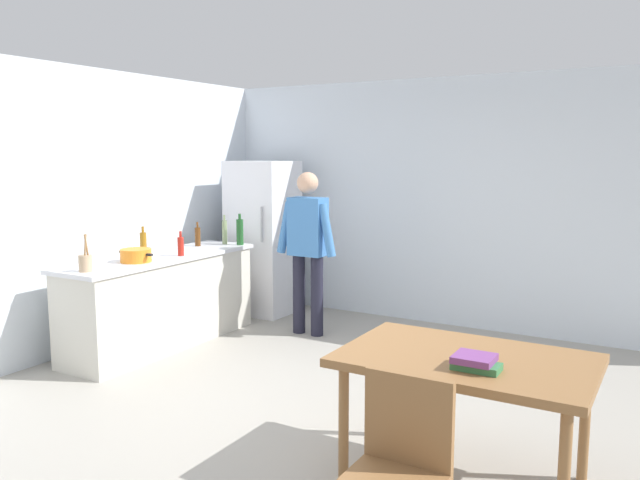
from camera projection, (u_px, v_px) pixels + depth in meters
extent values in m
plane|color=#9E998E|center=(288.00, 414.00, 4.66)|extent=(14.00, 14.00, 0.00)
cube|color=silver|center=(435.00, 202.00, 7.05)|extent=(6.40, 0.12, 2.70)
cube|color=silver|center=(65.00, 212.00, 5.94)|extent=(0.12, 5.60, 2.70)
cube|color=beige|center=(162.00, 302.00, 6.28)|extent=(0.60, 2.12, 0.86)
cube|color=silver|center=(160.00, 257.00, 6.22)|extent=(0.64, 2.20, 0.04)
cube|color=white|center=(263.00, 237.00, 7.54)|extent=(0.70, 0.64, 1.80)
cylinder|color=#B2B2B7|center=(262.00, 224.00, 7.11)|extent=(0.02, 0.02, 0.40)
cylinder|color=#1E1E2D|center=(299.00, 294.00, 6.71)|extent=(0.13, 0.13, 0.84)
cylinder|color=#1E1E2D|center=(317.00, 296.00, 6.60)|extent=(0.13, 0.13, 0.84)
cube|color=#3D75B7|center=(308.00, 227.00, 6.56)|extent=(0.38, 0.22, 0.60)
sphere|color=tan|center=(308.00, 183.00, 6.50)|extent=(0.22, 0.22, 0.22)
cylinder|color=#3D75B7|center=(285.00, 227.00, 6.65)|extent=(0.20, 0.09, 0.55)
cylinder|color=#3D75B7|center=(327.00, 230.00, 6.40)|extent=(0.20, 0.09, 0.55)
cube|color=olive|center=(466.00, 360.00, 3.61)|extent=(1.40, 0.90, 0.05)
cylinder|color=olive|center=(344.00, 424.00, 3.66)|extent=(0.06, 0.06, 0.70)
cylinder|color=olive|center=(564.00, 476.00, 3.06)|extent=(0.06, 0.06, 0.70)
cylinder|color=olive|center=(393.00, 385.00, 4.26)|extent=(0.06, 0.06, 0.70)
cylinder|color=olive|center=(585.00, 423.00, 3.66)|extent=(0.06, 0.06, 0.70)
cube|color=olive|center=(408.00, 419.00, 2.87)|extent=(0.42, 0.04, 0.42)
cylinder|color=orange|center=(136.00, 255.00, 5.84)|extent=(0.28, 0.28, 0.12)
cube|color=black|center=(123.00, 252.00, 5.92)|extent=(0.06, 0.03, 0.02)
cube|color=black|center=(149.00, 255.00, 5.75)|extent=(0.06, 0.03, 0.02)
cylinder|color=tan|center=(85.00, 263.00, 5.36)|extent=(0.11, 0.11, 0.14)
cylinder|color=olive|center=(87.00, 247.00, 5.33)|extent=(0.02, 0.05, 0.22)
cylinder|color=olive|center=(85.00, 247.00, 5.32)|extent=(0.02, 0.04, 0.22)
cylinder|color=gray|center=(225.00, 232.00, 6.98)|extent=(0.06, 0.06, 0.26)
cylinder|color=gray|center=(224.00, 218.00, 6.96)|extent=(0.02, 0.02, 0.06)
cylinder|color=#996619|center=(143.00, 244.00, 6.24)|extent=(0.06, 0.06, 0.22)
cylinder|color=#996619|center=(143.00, 229.00, 6.22)|extent=(0.03, 0.03, 0.06)
cylinder|color=#B22319|center=(181.00, 247.00, 6.19)|extent=(0.06, 0.06, 0.18)
cylinder|color=#B22319|center=(180.00, 234.00, 6.17)|extent=(0.02, 0.02, 0.06)
cylinder|color=#5B3314|center=(198.00, 237.00, 6.83)|extent=(0.06, 0.06, 0.20)
cylinder|color=#5B3314|center=(197.00, 225.00, 6.81)|extent=(0.02, 0.02, 0.06)
cylinder|color=#1E5123|center=(240.00, 232.00, 6.92)|extent=(0.08, 0.08, 0.28)
cylinder|color=#1E5123|center=(240.00, 216.00, 6.89)|extent=(0.03, 0.03, 0.06)
cube|color=#387A47|center=(476.00, 366.00, 3.37)|extent=(0.25, 0.14, 0.04)
cube|color=#753D7F|center=(474.00, 359.00, 3.38)|extent=(0.21, 0.20, 0.04)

